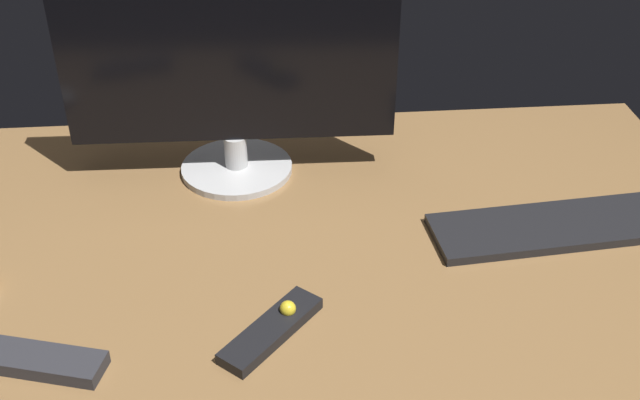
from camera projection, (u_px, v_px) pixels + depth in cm
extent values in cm
cube|color=olive|center=(331.00, 234.00, 135.59)|extent=(140.00, 84.00, 2.00)
cylinder|color=silver|center=(237.00, 168.00, 150.65)|extent=(21.21, 21.21, 1.27)
cylinder|color=silver|center=(236.00, 151.00, 148.57)|extent=(4.32, 4.32, 6.22)
cube|color=black|center=(230.00, 66.00, 138.81)|extent=(59.71, 3.76, 28.82)
cube|color=black|center=(557.00, 227.00, 134.41)|extent=(44.37, 16.73, 1.55)
cube|color=black|center=(271.00, 330.00, 112.95)|extent=(15.85, 16.99, 1.83)
sphere|color=yellow|center=(288.00, 309.00, 114.79)|extent=(2.42, 2.42, 2.42)
cube|color=#2D2D33|center=(39.00, 361.00, 107.72)|extent=(19.29, 10.41, 2.10)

